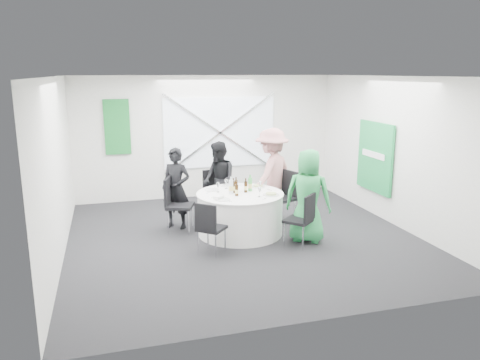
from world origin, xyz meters
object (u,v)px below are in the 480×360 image
object	(u,v)px
chair_back_right	(285,193)
chair_front_right	(303,216)
person_man_back	(219,180)
chair_front_left	(209,225)
person_woman_green	(308,196)
person_man_back_left	(176,188)
person_woman_pink	(272,174)
chair_back	(214,189)
chair_back_left	(175,200)
banquet_table	(240,213)
green_water_bottle	(250,185)
clear_water_bottle	(231,187)

from	to	relation	value
chair_back_right	chair_front_right	size ratio (longest dim) A/B	1.11
chair_back_right	person_man_back	xyz separation A→B (m)	(-1.18, 0.62, 0.18)
chair_front_left	person_woman_green	distance (m)	1.80
person_man_back_left	person_woman_pink	world-z (taller)	person_woman_pink
chair_back	chair_front_left	world-z (taller)	chair_back
chair_back_left	person_man_back	xyz separation A→B (m)	(0.96, 0.60, 0.18)
chair_front_left	person_woman_pink	xyz separation A→B (m)	(1.61, 1.58, 0.40)
person_man_back	person_woman_green	distance (m)	2.06
banquet_table	chair_front_left	xyz separation A→B (m)	(-0.75, -0.85, 0.13)
banquet_table	green_water_bottle	bearing A→B (deg)	24.56
chair_front_right	person_man_back	xyz separation A→B (m)	(-0.98, 1.94, 0.24)
chair_back	chair_back_left	size ratio (longest dim) A/B	0.93
chair_front_left	chair_back_right	bearing A→B (deg)	-103.32
chair_back_left	chair_front_right	world-z (taller)	chair_back_left
chair_front_left	person_man_back	xyz separation A→B (m)	(0.61, 1.88, 0.26)
person_woman_green	clear_water_bottle	distance (m)	1.36
banquet_table	chair_front_left	world-z (taller)	chair_front_left
chair_back	chair_back_left	distance (m)	1.21
banquet_table	person_woman_green	distance (m)	1.29
chair_back_left	person_woman_green	bearing A→B (deg)	-96.45
chair_back	chair_back_left	bearing A→B (deg)	-148.51
chair_front_left	clear_water_bottle	bearing A→B (deg)	-83.16
chair_back_left	clear_water_bottle	xyz separation A→B (m)	(0.94, -0.43, 0.29)
person_man_back_left	green_water_bottle	bearing A→B (deg)	8.41
banquet_table	chair_back_right	size ratio (longest dim) A/B	1.54
chair_back	person_man_back_left	world-z (taller)	person_man_back_left
chair_back_right	chair_front_left	bearing A→B (deg)	-76.32
person_woman_pink	chair_back	bearing A→B (deg)	-65.27
person_woman_green	clear_water_bottle	xyz separation A→B (m)	(-1.18, 0.67, 0.07)
chair_front_right	green_water_bottle	distance (m)	1.23
clear_water_bottle	person_man_back_left	bearing A→B (deg)	142.83
clear_water_bottle	person_woman_pink	bearing A→B (deg)	35.54
chair_back	chair_front_right	bearing A→B (deg)	-73.34
chair_back_right	clear_water_bottle	world-z (taller)	clear_water_bottle
person_woman_green	chair_back_left	bearing A→B (deg)	6.30
chair_back_left	chair_front_right	xyz separation A→B (m)	(1.94, -1.34, -0.06)
chair_back_right	person_woman_green	distance (m)	1.11
person_man_back	person_woman_green	bearing A→B (deg)	26.12
chair_back	green_water_bottle	bearing A→B (deg)	-78.66
chair_back_left	chair_back_right	bearing A→B (deg)	-69.50
chair_back	person_man_back_left	size ratio (longest dim) A/B	0.62
person_man_back_left	clear_water_bottle	size ratio (longest dim) A/B	4.91
chair_front_left	person_woman_pink	world-z (taller)	person_woman_pink
chair_back_left	clear_water_bottle	bearing A→B (deg)	-93.54
banquet_table	chair_front_right	size ratio (longest dim) A/B	1.71
banquet_table	person_man_back_left	bearing A→B (deg)	147.66
chair_back_left	person_woman_green	distance (m)	2.40
person_man_back_left	clear_water_bottle	bearing A→B (deg)	-4.84
person_man_back	person_woman_pink	xyz separation A→B (m)	(1.00, -0.30, 0.13)
person_woman_pink	person_woman_green	bearing A→B (deg)	56.06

